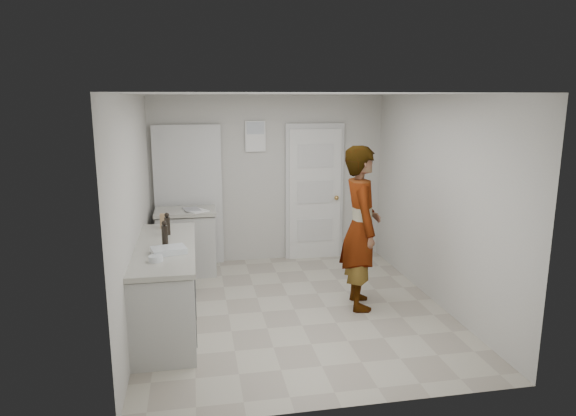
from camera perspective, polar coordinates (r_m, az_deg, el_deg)
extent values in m
plane|color=#9E9485|center=(6.20, 0.70, -11.20)|extent=(4.00, 4.00, 0.00)
plane|color=beige|center=(7.76, -2.14, 3.21)|extent=(3.50, 0.00, 3.50)
plane|color=beige|center=(3.94, 6.43, -5.85)|extent=(3.50, 0.00, 3.50)
plane|color=beige|center=(5.75, -16.65, -0.51)|extent=(0.00, 4.00, 4.00)
plane|color=beige|center=(6.39, 16.33, 0.76)|extent=(0.00, 4.00, 4.00)
plane|color=silver|center=(5.69, 0.77, 12.57)|extent=(4.00, 4.00, 0.00)
cube|color=silver|center=(7.86, 3.00, 1.48)|extent=(0.80, 0.05, 2.00)
cube|color=silver|center=(7.88, 2.96, 1.73)|extent=(0.90, 0.04, 2.10)
sphere|color=#BA8A47|center=(7.91, 5.41, 1.13)|extent=(0.07, 0.07, 0.07)
cube|color=white|center=(7.62, -3.65, 7.96)|extent=(0.30, 0.02, 0.45)
cube|color=black|center=(7.69, -10.98, 1.17)|extent=(0.90, 0.05, 2.04)
cube|color=silver|center=(7.66, -10.98, 1.20)|extent=(0.98, 0.02, 2.10)
cube|color=beige|center=(5.76, -13.35, -8.81)|extent=(0.60, 1.90, 0.86)
cube|color=black|center=(5.91, -13.16, -12.34)|extent=(0.56, 1.86, 0.08)
cube|color=#BBBAAC|center=(5.61, -13.58, -4.32)|extent=(0.64, 1.96, 0.05)
cube|color=beige|center=(7.42, -11.20, -3.94)|extent=(0.80, 0.55, 0.86)
cube|color=black|center=(7.53, -11.07, -6.79)|extent=(0.75, 0.54, 0.08)
cube|color=#BBBAAC|center=(7.30, -11.35, -0.39)|extent=(0.84, 0.61, 0.05)
imported|color=silver|center=(6.07, 8.09, -2.20)|extent=(0.54, 0.76, 1.93)
cube|color=#9B7C4D|center=(6.32, -13.56, -1.39)|extent=(0.11, 0.06, 0.18)
cylinder|color=tan|center=(6.27, -13.26, -1.92)|extent=(0.06, 0.06, 0.09)
cylinder|color=black|center=(6.01, -13.26, -1.96)|extent=(0.06, 0.06, 0.20)
sphere|color=black|center=(5.98, -13.32, -0.76)|extent=(0.06, 0.06, 0.06)
cylinder|color=black|center=(5.52, -13.52, -3.08)|extent=(0.06, 0.06, 0.23)
sphere|color=black|center=(5.49, -13.60, -1.64)|extent=(0.05, 0.05, 0.05)
cube|color=silver|center=(5.33, -13.12, -4.59)|extent=(0.38, 0.31, 0.06)
cube|color=white|center=(5.33, -13.11, -4.66)|extent=(0.33, 0.26, 0.04)
cylinder|color=silver|center=(5.10, -14.48, -5.46)|extent=(0.14, 0.14, 0.05)
sphere|color=white|center=(5.09, -14.71, -5.50)|extent=(0.05, 0.05, 0.05)
sphere|color=white|center=(5.10, -14.25, -5.42)|extent=(0.05, 0.05, 0.05)
cube|color=white|center=(7.20, -10.19, -0.27)|extent=(0.38, 0.40, 0.01)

